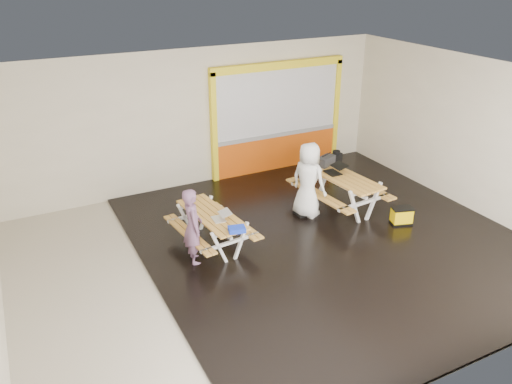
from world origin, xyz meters
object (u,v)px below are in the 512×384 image
fluke_bag (402,216)px  laptop_left (221,217)px  dark_case (305,210)px  blue_pouch (237,229)px  person_right (308,180)px  picnic_table_right (340,183)px  toolbox (326,161)px  backpack (336,160)px  picnic_table_left (212,222)px  laptop_right (335,170)px  person_left (193,226)px

fluke_bag → laptop_left: bearing=169.3°
laptop_left → dark_case: (2.36, 0.63, -0.68)m
laptop_left → blue_pouch: 0.60m
person_right → fluke_bag: (1.63, -1.31, -0.68)m
picnic_table_right → toolbox: 0.74m
picnic_table_right → person_right: (-0.87, -0.01, 0.25)m
backpack → blue_pouch: bearing=-150.4°
blue_pouch → backpack: size_ratio=0.62×
picnic_table_left → toolbox: bearing=15.4°
person_right → dark_case: bearing=-13.6°
laptop_right → dark_case: (-0.85, -0.10, -0.80)m
blue_pouch → fluke_bag: (3.93, -0.16, -0.57)m
picnic_table_right → fluke_bag: bearing=-59.9°
blue_pouch → toolbox: size_ratio=0.58×
laptop_right → toolbox: 0.50m
toolbox → fluke_bag: size_ratio=1.04×
picnic_table_right → person_left: size_ratio=1.51×
person_left → laptop_right: size_ratio=3.36×
backpack → picnic_table_right: bearing=-120.2°
person_right → laptop_right: (0.84, 0.17, 0.02)m
person_right → fluke_bag: person_right is taller
picnic_table_right → dark_case: (-0.88, 0.07, -0.53)m
person_left → toolbox: (3.91, 1.32, 0.19)m
picnic_table_left → fluke_bag: 4.23m
blue_pouch → toolbox: (3.22, 1.82, 0.18)m
laptop_left → laptop_right: 3.29m
person_left → laptop_right: person_left is taller
person_right → blue_pouch: (-2.30, -1.15, -0.11)m
picnic_table_left → blue_pouch: bearing=-80.6°
laptop_left → toolbox: (3.29, 1.22, 0.17)m
person_left → fluke_bag: person_left is taller
picnic_table_right → laptop_left: 3.29m
fluke_bag → blue_pouch: bearing=177.6°
laptop_left → blue_pouch: size_ratio=1.21×
blue_pouch → person_left: bearing=144.1°
fluke_bag → picnic_table_left: bearing=165.6°
picnic_table_left → blue_pouch: 0.93m
person_left → backpack: size_ratio=3.07×
laptop_right → fluke_bag: laptop_right is taller
picnic_table_left → laptop_right: laptop_right is taller
picnic_table_left → dark_case: picnic_table_left is taller
picnic_table_right → laptop_right: 0.32m
person_left → toolbox: size_ratio=2.86×
laptop_right → blue_pouch: size_ratio=1.47×
dark_case → fluke_bag: size_ratio=0.86×
person_right → backpack: size_ratio=3.46×
toolbox → fluke_bag: (0.71, -1.98, -0.75)m
dark_case → fluke_bag: (1.64, -1.38, 0.10)m
laptop_right → dark_case: laptop_right is taller
person_right → backpack: (1.43, 0.97, -0.12)m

